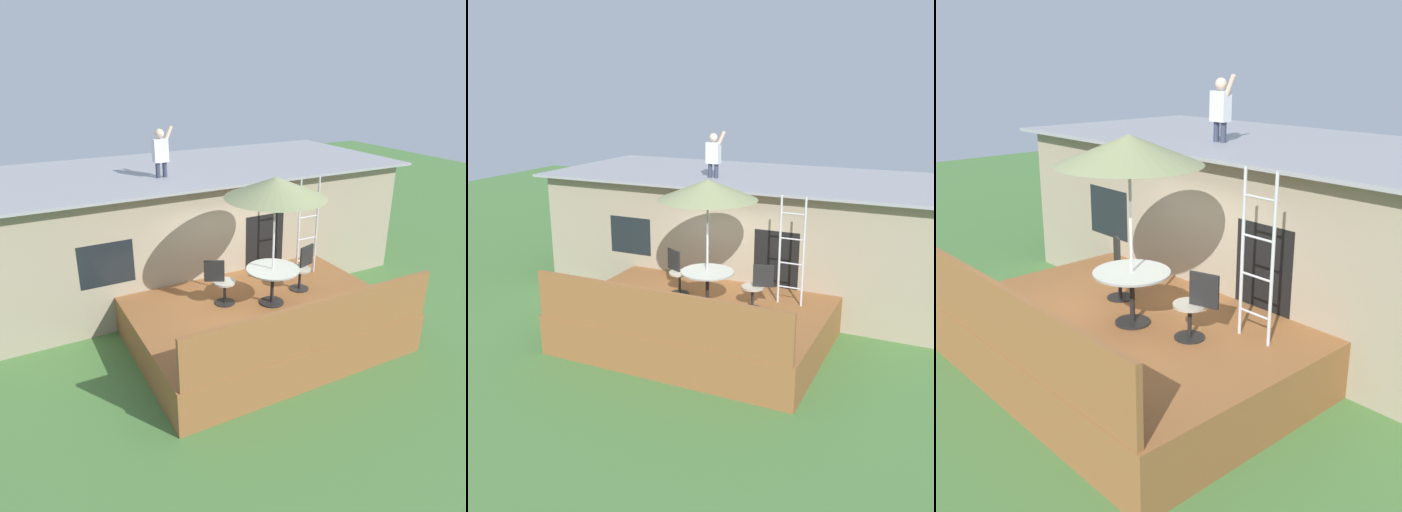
% 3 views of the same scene
% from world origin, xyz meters
% --- Properties ---
extents(ground_plane, '(40.00, 40.00, 0.00)m').
position_xyz_m(ground_plane, '(0.00, 0.00, 0.00)').
color(ground_plane, '#477538').
extents(house, '(10.50, 4.50, 2.89)m').
position_xyz_m(house, '(-0.00, 3.60, 1.45)').
color(house, gray).
rests_on(house, ground).
extents(deck, '(5.04, 3.72, 0.80)m').
position_xyz_m(deck, '(0.00, 0.00, 0.40)').
color(deck, brown).
rests_on(deck, ground).
extents(deck_railing, '(4.94, 0.08, 0.90)m').
position_xyz_m(deck_railing, '(0.00, -1.81, 1.25)').
color(deck_railing, brown).
rests_on(deck_railing, deck).
extents(patio_table, '(1.04, 1.04, 0.74)m').
position_xyz_m(patio_table, '(0.20, -0.09, 1.39)').
color(patio_table, black).
rests_on(patio_table, deck).
extents(patio_umbrella, '(1.90, 1.90, 2.54)m').
position_xyz_m(patio_umbrella, '(0.20, -0.09, 3.15)').
color(patio_umbrella, silver).
rests_on(patio_umbrella, deck).
extents(step_ladder, '(0.52, 0.04, 2.20)m').
position_xyz_m(step_ladder, '(1.62, 0.75, 1.90)').
color(step_ladder, silver).
rests_on(step_ladder, deck).
extents(person_figure, '(0.47, 0.20, 1.11)m').
position_xyz_m(person_figure, '(-0.94, 2.76, 3.50)').
color(person_figure, '#33384C').
rests_on(person_figure, house).
extents(patio_chair_left, '(0.58, 0.44, 0.92)m').
position_xyz_m(patio_chair_left, '(-0.70, 0.37, 1.26)').
color(patio_chair_left, black).
rests_on(patio_chair_left, deck).
extents(patio_chair_right, '(0.61, 0.44, 0.92)m').
position_xyz_m(patio_chair_right, '(1.12, 0.19, 1.26)').
color(patio_chair_right, black).
rests_on(patio_chair_right, deck).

